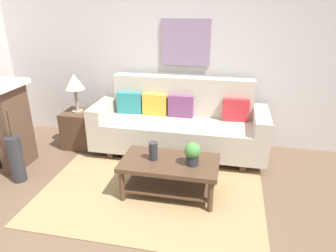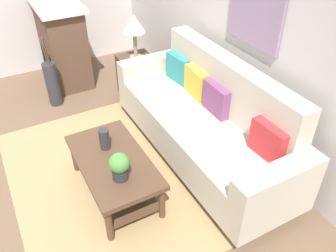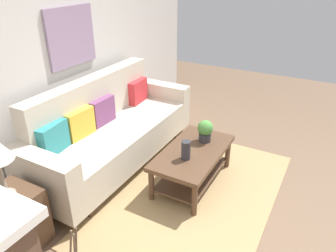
{
  "view_description": "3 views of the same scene",
  "coord_description": "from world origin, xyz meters",
  "px_view_note": "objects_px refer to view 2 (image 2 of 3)",
  "views": [
    {
      "loc": [
        0.82,
        -2.38,
        2.12
      ],
      "look_at": [
        0.12,
        1.0,
        0.7
      ],
      "focal_mm": 33.02,
      "sensor_mm": 36.0,
      "label": 1
    },
    {
      "loc": [
        2.56,
        -0.09,
        2.58
      ],
      "look_at": [
        0.3,
        1.16,
        0.67
      ],
      "focal_mm": 37.41,
      "sensor_mm": 36.0,
      "label": 2
    },
    {
      "loc": [
        -2.56,
        -0.59,
        2.27
      ],
      "look_at": [
        0.42,
        1.05,
        0.54
      ],
      "focal_mm": 34.01,
      "sensor_mm": 36.0,
      "label": 3
    }
  ],
  "objects_px": {
    "throw_pillow_teal": "(179,68)",
    "fireplace": "(63,43)",
    "throw_pillow_crimson": "(269,141)",
    "potted_plant_tabletop": "(119,166)",
    "floor_vase": "(53,84)",
    "couch": "(205,122)",
    "throw_pillow_mustard": "(197,83)",
    "coffee_table": "(114,168)",
    "table_lamp": "(134,26)",
    "throw_pillow_plum": "(217,99)",
    "framed_painting": "(255,10)",
    "side_table": "(137,76)",
    "tabletop_vase": "(104,139)"
  },
  "relations": [
    {
      "from": "throw_pillow_teal",
      "to": "fireplace",
      "type": "xyz_separation_m",
      "value": [
        -1.63,
        -0.96,
        -0.09
      ]
    },
    {
      "from": "throw_pillow_crimson",
      "to": "potted_plant_tabletop",
      "type": "height_order",
      "value": "throw_pillow_crimson"
    },
    {
      "from": "floor_vase",
      "to": "couch",
      "type": "bearing_deg",
      "value": 32.75
    },
    {
      "from": "throw_pillow_teal",
      "to": "potted_plant_tabletop",
      "type": "distance_m",
      "value": 1.65
    },
    {
      "from": "throw_pillow_mustard",
      "to": "throw_pillow_crimson",
      "type": "xyz_separation_m",
      "value": [
        1.16,
        0.0,
        0.0
      ]
    },
    {
      "from": "throw_pillow_mustard",
      "to": "potted_plant_tabletop",
      "type": "relative_size",
      "value": 1.37
    },
    {
      "from": "coffee_table",
      "to": "fireplace",
      "type": "bearing_deg",
      "value": 174.62
    },
    {
      "from": "throw_pillow_teal",
      "to": "table_lamp",
      "type": "bearing_deg",
      "value": -163.48
    },
    {
      "from": "throw_pillow_plum",
      "to": "fireplace",
      "type": "height_order",
      "value": "fireplace"
    },
    {
      "from": "coffee_table",
      "to": "floor_vase",
      "type": "height_order",
      "value": "floor_vase"
    },
    {
      "from": "throw_pillow_teal",
      "to": "framed_painting",
      "type": "bearing_deg",
      "value": 23.7
    },
    {
      "from": "couch",
      "to": "coffee_table",
      "type": "xyz_separation_m",
      "value": [
        0.08,
        -1.07,
        -0.12
      ]
    },
    {
      "from": "throw_pillow_crimson",
      "to": "couch",
      "type": "bearing_deg",
      "value": -170.91
    },
    {
      "from": "throw_pillow_plum",
      "to": "coffee_table",
      "type": "height_order",
      "value": "throw_pillow_plum"
    },
    {
      "from": "throw_pillow_crimson",
      "to": "side_table",
      "type": "xyz_separation_m",
      "value": [
        -2.3,
        -0.22,
        -0.4
      ]
    },
    {
      "from": "couch",
      "to": "side_table",
      "type": "distance_m",
      "value": 1.53
    },
    {
      "from": "throw_pillow_plum",
      "to": "fireplace",
      "type": "relative_size",
      "value": 0.31
    },
    {
      "from": "coffee_table",
      "to": "framed_painting",
      "type": "distance_m",
      "value": 1.96
    },
    {
      "from": "throw_pillow_plum",
      "to": "floor_vase",
      "type": "bearing_deg",
      "value": -144.58
    },
    {
      "from": "tabletop_vase",
      "to": "floor_vase",
      "type": "bearing_deg",
      "value": -176.4
    },
    {
      "from": "potted_plant_tabletop",
      "to": "side_table",
      "type": "distance_m",
      "value": 2.13
    },
    {
      "from": "couch",
      "to": "floor_vase",
      "type": "distance_m",
      "value": 2.18
    },
    {
      "from": "tabletop_vase",
      "to": "potted_plant_tabletop",
      "type": "xyz_separation_m",
      "value": [
        0.45,
        -0.03,
        0.04
      ]
    },
    {
      "from": "throw_pillow_teal",
      "to": "throw_pillow_crimson",
      "type": "distance_m",
      "value": 1.55
    },
    {
      "from": "throw_pillow_plum",
      "to": "framed_painting",
      "type": "bearing_deg",
      "value": 90.0
    },
    {
      "from": "coffee_table",
      "to": "fireplace",
      "type": "relative_size",
      "value": 0.95
    },
    {
      "from": "tabletop_vase",
      "to": "floor_vase",
      "type": "relative_size",
      "value": 0.35
    },
    {
      "from": "throw_pillow_teal",
      "to": "coffee_table",
      "type": "distance_m",
      "value": 1.51
    },
    {
      "from": "throw_pillow_teal",
      "to": "side_table",
      "type": "xyz_separation_m",
      "value": [
        -0.75,
        -0.22,
        -0.4
      ]
    },
    {
      "from": "potted_plant_tabletop",
      "to": "fireplace",
      "type": "distance_m",
      "value": 2.75
    },
    {
      "from": "couch",
      "to": "tabletop_vase",
      "type": "relative_size",
      "value": 11.66
    },
    {
      "from": "coffee_table",
      "to": "framed_painting",
      "type": "bearing_deg",
      "value": 92.8
    },
    {
      "from": "couch",
      "to": "throw_pillow_mustard",
      "type": "xyz_separation_m",
      "value": [
        -0.39,
        0.12,
        0.25
      ]
    },
    {
      "from": "coffee_table",
      "to": "fireplace",
      "type": "height_order",
      "value": "fireplace"
    },
    {
      "from": "throw_pillow_mustard",
      "to": "side_table",
      "type": "bearing_deg",
      "value": -168.96
    },
    {
      "from": "potted_plant_tabletop",
      "to": "throw_pillow_crimson",
      "type": "bearing_deg",
      "value": 70.03
    },
    {
      "from": "couch",
      "to": "throw_pillow_mustard",
      "type": "relative_size",
      "value": 6.79
    },
    {
      "from": "side_table",
      "to": "fireplace",
      "type": "height_order",
      "value": "fireplace"
    },
    {
      "from": "fireplace",
      "to": "floor_vase",
      "type": "distance_m",
      "value": 0.73
    },
    {
      "from": "coffee_table",
      "to": "tabletop_vase",
      "type": "bearing_deg",
      "value": 179.66
    },
    {
      "from": "tabletop_vase",
      "to": "fireplace",
      "type": "xyz_separation_m",
      "value": [
        -2.29,
        0.23,
        0.05
      ]
    },
    {
      "from": "side_table",
      "to": "table_lamp",
      "type": "height_order",
      "value": "table_lamp"
    },
    {
      "from": "side_table",
      "to": "fireplace",
      "type": "distance_m",
      "value": 1.19
    },
    {
      "from": "floor_vase",
      "to": "tabletop_vase",
      "type": "bearing_deg",
      "value": 3.6
    },
    {
      "from": "table_lamp",
      "to": "floor_vase",
      "type": "xyz_separation_m",
      "value": [
        -0.31,
        -1.08,
        -0.7
      ]
    },
    {
      "from": "side_table",
      "to": "throw_pillow_plum",
      "type": "bearing_deg",
      "value": 8.27
    },
    {
      "from": "couch",
      "to": "tabletop_vase",
      "type": "distance_m",
      "value": 1.08
    },
    {
      "from": "tabletop_vase",
      "to": "side_table",
      "type": "relative_size",
      "value": 0.37
    },
    {
      "from": "throw_pillow_plum",
      "to": "framed_painting",
      "type": "height_order",
      "value": "framed_painting"
    },
    {
      "from": "couch",
      "to": "fireplace",
      "type": "distance_m",
      "value": 2.55
    }
  ]
}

